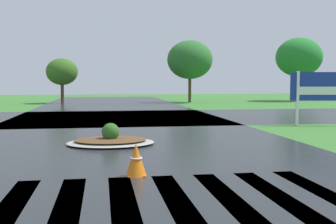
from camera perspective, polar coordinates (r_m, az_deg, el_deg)
The scene contains 7 objects.
asphalt_roadway at distance 13.02m, azimuth -5.50°, elevation -4.63°, with size 11.33×80.00×0.01m, color #232628.
asphalt_cross_road at distance 23.18m, azimuth -7.07°, elevation -0.73°, with size 90.00×10.20×0.01m, color #232628.
crosswalk_stripes at distance 7.27m, azimuth -2.55°, elevation -11.79°, with size 6.75×3.36×0.01m.
estate_billboard at distance 20.06m, azimuth 20.57°, elevation 2.98°, with size 3.00×0.55×2.46m.
median_island at distance 13.39m, azimuth -7.87°, elevation -3.85°, with size 2.78×2.22×0.68m.
traffic_cone at distance 8.90m, azimuth -4.40°, elevation -6.59°, with size 0.44×0.44×0.70m.
background_treeline at distance 38.86m, azimuth -6.29°, elevation 6.92°, with size 48.45×5.62×6.34m.
Camera 1 is at (-0.78, -2.84, 2.02)m, focal length 44.48 mm.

